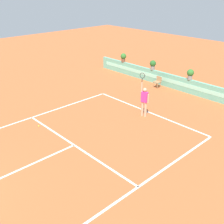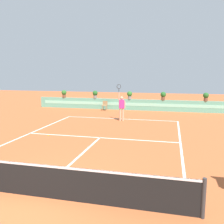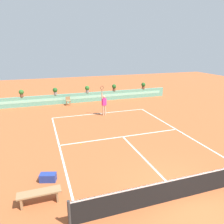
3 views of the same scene
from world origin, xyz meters
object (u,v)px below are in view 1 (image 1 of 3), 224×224
(tennis_ball_near_baseline, at_px, (39,126))
(potted_plant_far_left, at_px, (123,57))
(ball_kid_chair, at_px, (158,82))
(potted_plant_left, at_px, (153,64))
(potted_plant_centre, at_px, (190,74))
(tennis_player, at_px, (144,99))

(tennis_ball_near_baseline, distance_m, potted_plant_far_left, 11.00)
(ball_kid_chair, relative_size, potted_plant_left, 1.17)
(tennis_ball_near_baseline, distance_m, potted_plant_centre, 10.72)
(tennis_player, height_order, tennis_ball_near_baseline, tennis_player)
(ball_kid_chair, xyz_separation_m, tennis_player, (2.44, -4.41, 0.57))
(tennis_ball_near_baseline, bearing_deg, potted_plant_centre, 75.05)
(tennis_player, xyz_separation_m, potted_plant_far_left, (-6.73, 5.14, 0.36))
(ball_kid_chair, xyz_separation_m, tennis_ball_near_baseline, (-0.59, -9.53, -0.44))
(tennis_player, xyz_separation_m, potted_plant_centre, (-0.29, 5.14, 0.36))
(tennis_player, distance_m, potted_plant_centre, 5.16)
(ball_kid_chair, relative_size, tennis_player, 0.33)
(tennis_ball_near_baseline, relative_size, potted_plant_centre, 0.09)
(tennis_player, bearing_deg, potted_plant_centre, 93.20)
(tennis_player, distance_m, tennis_ball_near_baseline, 6.04)
(tennis_ball_near_baseline, bearing_deg, tennis_player, 59.43)
(tennis_player, bearing_deg, tennis_ball_near_baseline, -120.57)
(potted_plant_centre, height_order, potted_plant_far_left, same)
(ball_kid_chair, relative_size, potted_plant_far_left, 1.17)
(potted_plant_far_left, bearing_deg, potted_plant_centre, 0.00)
(potted_plant_centre, bearing_deg, ball_kid_chair, -161.21)
(tennis_player, height_order, potted_plant_centre, tennis_player)
(ball_kid_chair, height_order, potted_plant_far_left, potted_plant_far_left)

